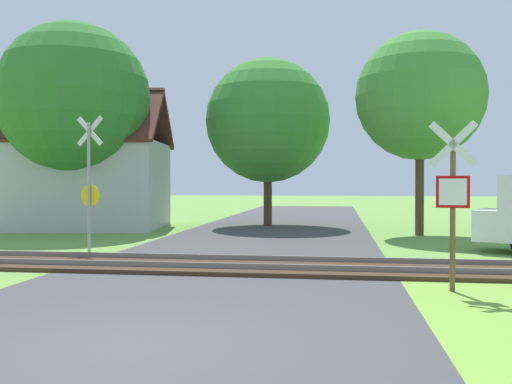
{
  "coord_description": "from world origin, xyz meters",
  "views": [
    {
      "loc": [
        2.55,
        -6.66,
        2.05
      ],
      "look_at": [
        0.5,
        7.69,
        1.8
      ],
      "focal_mm": 40.0,
      "sensor_mm": 36.0,
      "label": 1
    }
  ],
  "objects_px": {
    "house": "(84,181)",
    "tree_left": "(74,99)",
    "tree_right": "(420,96)",
    "stop_sign_near": "(453,196)",
    "tree_center": "(268,121)",
    "crossing_sign_far": "(89,179)"
  },
  "relations": [
    {
      "from": "tree_left",
      "to": "tree_center",
      "type": "bearing_deg",
      "value": 28.81
    },
    {
      "from": "stop_sign_near",
      "to": "tree_center",
      "type": "xyz_separation_m",
      "value": [
        -5.37,
        15.58,
        3.14
      ]
    },
    {
      "from": "tree_left",
      "to": "crossing_sign_far",
      "type": "bearing_deg",
      "value": -61.06
    },
    {
      "from": "crossing_sign_far",
      "to": "tree_left",
      "type": "relative_size",
      "value": 0.46
    },
    {
      "from": "tree_right",
      "to": "tree_center",
      "type": "xyz_separation_m",
      "value": [
        -6.37,
        4.06,
        -0.41
      ]
    },
    {
      "from": "house",
      "to": "tree_right",
      "type": "height_order",
      "value": "tree_right"
    },
    {
      "from": "stop_sign_near",
      "to": "house",
      "type": "xyz_separation_m",
      "value": [
        -13.37,
        13.13,
        0.3
      ]
    },
    {
      "from": "crossing_sign_far",
      "to": "tree_right",
      "type": "height_order",
      "value": "tree_right"
    },
    {
      "from": "tree_right",
      "to": "tree_left",
      "type": "bearing_deg",
      "value": -179.48
    },
    {
      "from": "tree_left",
      "to": "tree_center",
      "type": "xyz_separation_m",
      "value": [
        7.61,
        4.18,
        -0.59
      ]
    },
    {
      "from": "stop_sign_near",
      "to": "crossing_sign_far",
      "type": "height_order",
      "value": "crossing_sign_far"
    },
    {
      "from": "house",
      "to": "tree_right",
      "type": "bearing_deg",
      "value": -13.75
    },
    {
      "from": "tree_left",
      "to": "stop_sign_near",
      "type": "bearing_deg",
      "value": -41.27
    },
    {
      "from": "stop_sign_near",
      "to": "tree_left",
      "type": "relative_size",
      "value": 0.37
    },
    {
      "from": "house",
      "to": "tree_left",
      "type": "distance_m",
      "value": 3.86
    },
    {
      "from": "crossing_sign_far",
      "to": "house",
      "type": "relative_size",
      "value": 0.5
    },
    {
      "from": "crossing_sign_far",
      "to": "house",
      "type": "bearing_deg",
      "value": 127.8
    },
    {
      "from": "stop_sign_near",
      "to": "crossing_sign_far",
      "type": "xyz_separation_m",
      "value": [
        -9.28,
        4.71,
        0.34
      ]
    },
    {
      "from": "stop_sign_near",
      "to": "tree_right",
      "type": "distance_m",
      "value": 12.09
    },
    {
      "from": "tree_right",
      "to": "tree_center",
      "type": "relative_size",
      "value": 0.99
    },
    {
      "from": "tree_right",
      "to": "tree_left",
      "type": "relative_size",
      "value": 0.9
    },
    {
      "from": "stop_sign_near",
      "to": "house",
      "type": "bearing_deg",
      "value": -33.58
    }
  ]
}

